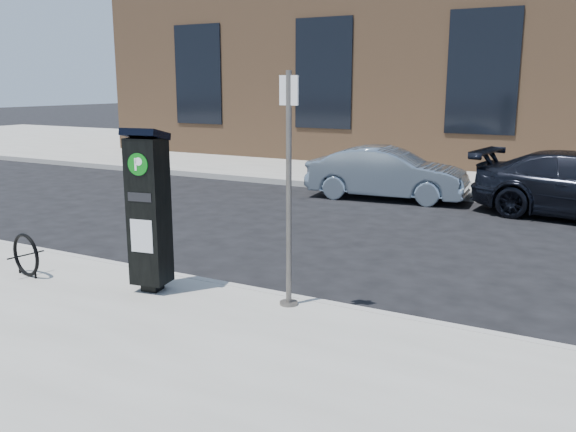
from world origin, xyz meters
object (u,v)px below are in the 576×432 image
Objects in this scene: parking_kiosk at (149,209)px; car_silver at (387,173)px; sign_pole at (289,193)px; bike_rack at (26,255)px.

car_silver is (0.18, 8.07, -0.58)m from parking_kiosk.
parking_kiosk is at bearing -163.52° from sign_pole.
car_silver is (-1.56, 7.70, -0.86)m from sign_pole.
sign_pole is (1.74, 0.37, 0.29)m from parking_kiosk.
parking_kiosk is 2.04m from bike_rack.
parking_kiosk is 1.80m from sign_pole.
sign_pole is 3.82m from bike_rack.
bike_rack is at bearing 160.54° from car_silver.
car_silver is at bearing 79.12° from parking_kiosk.
sign_pole reaches higher than parking_kiosk.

